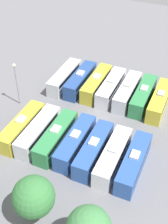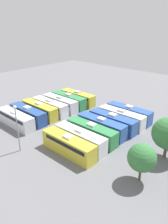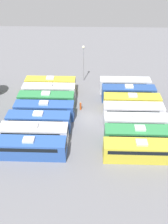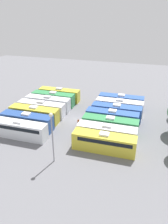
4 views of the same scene
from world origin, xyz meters
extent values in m
plane|color=slate|center=(0.00, 0.00, 0.00)|extent=(118.38, 118.38, 0.00)
cube|color=gold|center=(-9.41, -7.79, 1.55)|extent=(2.51, 10.64, 3.10)
cube|color=black|center=(-9.41, -7.52, 2.41)|extent=(2.55, 9.04, 0.68)
cube|color=black|center=(-9.41, -13.09, 2.41)|extent=(2.21, 0.08, 1.09)
cube|color=#B2B2B7|center=(-9.41, -7.79, 3.28)|extent=(1.20, 1.60, 0.35)
cube|color=#338C4C|center=(-6.29, -8.11, 1.55)|extent=(2.51, 10.64, 3.10)
cube|color=black|center=(-6.29, -7.85, 2.41)|extent=(2.55, 9.04, 0.68)
cube|color=black|center=(-6.29, -13.42, 2.41)|extent=(2.21, 0.08, 1.09)
cube|color=silver|center=(-6.29, -8.11, 3.28)|extent=(1.20, 1.60, 0.35)
cube|color=silver|center=(-3.26, -8.14, 1.55)|extent=(2.51, 10.64, 3.10)
cube|color=black|center=(-3.26, -7.88, 2.41)|extent=(2.55, 9.04, 0.68)
cube|color=black|center=(-3.26, -13.45, 2.41)|extent=(2.21, 0.08, 1.09)
cube|color=#B2B2B7|center=(-3.26, -8.14, 3.28)|extent=(1.20, 1.60, 0.35)
cube|color=silver|center=(0.01, -8.19, 1.55)|extent=(2.51, 10.64, 3.10)
cube|color=black|center=(0.01, -7.92, 2.41)|extent=(2.55, 9.04, 0.68)
cube|color=black|center=(0.01, -13.49, 2.41)|extent=(2.21, 0.08, 1.09)
cube|color=#B2B2B7|center=(0.01, -8.19, 3.28)|extent=(1.20, 1.60, 0.35)
cube|color=gold|center=(3.02, -8.37, 1.55)|extent=(2.51, 10.64, 3.10)
cube|color=black|center=(3.02, -8.10, 2.41)|extent=(2.55, 9.04, 0.68)
cube|color=black|center=(3.02, -13.68, 2.41)|extent=(2.21, 0.08, 1.09)
cube|color=white|center=(3.02, -8.37, 3.28)|extent=(1.20, 1.60, 0.35)
cube|color=#284C93|center=(6.34, -8.16, 1.55)|extent=(2.51, 10.64, 3.10)
cube|color=black|center=(6.34, -7.90, 2.41)|extent=(2.55, 9.04, 0.68)
cube|color=black|center=(6.34, -13.47, 2.41)|extent=(2.21, 0.08, 1.09)
cube|color=white|center=(6.34, -8.16, 3.28)|extent=(1.20, 1.60, 0.35)
cube|color=silver|center=(9.63, -7.85, 1.55)|extent=(2.51, 10.64, 3.10)
cube|color=black|center=(9.63, -7.59, 2.41)|extent=(2.55, 9.04, 0.68)
cube|color=black|center=(9.63, -13.16, 2.41)|extent=(2.21, 0.08, 1.09)
cube|color=white|center=(9.63, -7.85, 3.28)|extent=(1.20, 1.60, 0.35)
cube|color=#2D56A8|center=(-9.34, 8.28, 1.55)|extent=(2.51, 10.64, 3.10)
cube|color=black|center=(-9.34, 8.54, 2.41)|extent=(2.55, 9.04, 0.68)
cube|color=black|center=(-9.34, 2.97, 2.41)|extent=(2.21, 0.08, 1.09)
cube|color=silver|center=(-9.34, 8.28, 3.28)|extent=(1.20, 1.60, 0.35)
cube|color=white|center=(-6.21, 8.32, 1.55)|extent=(2.51, 10.64, 3.10)
cube|color=black|center=(-6.21, 8.58, 2.41)|extent=(2.55, 9.04, 0.68)
cube|color=black|center=(-6.21, 3.01, 2.41)|extent=(2.21, 0.08, 1.09)
cube|color=#B2B2B7|center=(-6.21, 8.32, 3.28)|extent=(1.20, 1.60, 0.35)
cube|color=#2D56A8|center=(-3.12, 8.17, 1.55)|extent=(2.51, 10.64, 3.10)
cube|color=black|center=(-3.12, 8.43, 2.41)|extent=(2.55, 9.04, 0.68)
cube|color=black|center=(-3.12, 2.86, 2.41)|extent=(2.21, 0.08, 1.09)
cube|color=white|center=(-3.12, 8.17, 3.28)|extent=(1.20, 1.60, 0.35)
cube|color=#2D56A8|center=(0.04, 7.79, 1.55)|extent=(2.51, 10.64, 3.10)
cube|color=black|center=(0.04, 8.05, 2.41)|extent=(2.55, 9.04, 0.68)
cube|color=black|center=(0.04, 2.48, 2.41)|extent=(2.21, 0.08, 1.09)
cube|color=silver|center=(0.04, 7.79, 3.28)|extent=(1.20, 1.60, 0.35)
cube|color=#338C4C|center=(3.26, 7.97, 1.55)|extent=(2.51, 10.64, 3.10)
cube|color=black|center=(3.26, 8.24, 2.41)|extent=(2.55, 9.04, 0.68)
cube|color=black|center=(3.26, 2.67, 2.41)|extent=(2.21, 0.08, 1.09)
cube|color=white|center=(3.26, 7.97, 3.28)|extent=(1.20, 1.60, 0.35)
cube|color=silver|center=(6.45, 7.96, 1.55)|extent=(2.51, 10.64, 3.10)
cube|color=black|center=(6.45, 8.23, 2.41)|extent=(2.55, 9.04, 0.68)
cube|color=black|center=(6.45, 2.65, 2.41)|extent=(2.21, 0.08, 1.09)
cube|color=silver|center=(6.45, 7.96, 3.28)|extent=(1.20, 1.60, 0.35)
cube|color=gold|center=(9.40, 8.09, 1.55)|extent=(2.51, 10.64, 3.10)
cube|color=black|center=(9.40, 8.36, 2.41)|extent=(2.55, 9.04, 0.68)
cube|color=black|center=(9.40, 2.78, 2.41)|extent=(2.21, 0.08, 1.09)
cube|color=white|center=(9.40, 8.09, 3.28)|extent=(1.20, 1.60, 0.35)
cylinder|color=#CC4C19|center=(2.73, 1.39, 0.76)|extent=(0.36, 0.36, 1.52)
sphere|color=tan|center=(2.73, 1.39, 1.64)|extent=(0.24, 0.24, 0.24)
cylinder|color=gray|center=(14.46, 1.18, 3.98)|extent=(0.20, 0.20, 7.95)
sphere|color=#EAE5C6|center=(14.46, 1.18, 8.13)|extent=(0.60, 0.60, 0.60)
cylinder|color=brown|center=(-0.52, 20.65, 1.34)|extent=(0.49, 0.49, 2.69)
sphere|color=#387A3D|center=(-0.52, 20.65, 4.50)|extent=(5.18, 5.18, 5.18)
camera|label=1|loc=(-14.76, 38.50, 35.29)|focal=50.00mm
camera|label=2|loc=(31.04, 31.36, 20.93)|focal=35.00mm
camera|label=3|loc=(-31.67, -0.33, 25.12)|focal=35.00mm
camera|label=4|loc=(39.84, 13.80, 21.78)|focal=35.00mm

